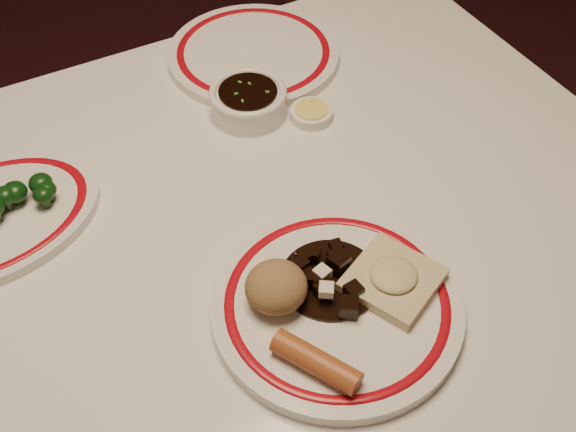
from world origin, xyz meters
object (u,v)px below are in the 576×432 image
Objects in this scene: spring_roll at (316,362)px; rice_mound at (276,287)px; main_plate at (337,305)px; dining_table at (231,281)px; stirfry_heap at (329,277)px; soy_bowl at (248,102)px; fried_wonton at (393,279)px.

rice_mound is at bearing 58.63° from spring_roll.
rice_mound is (-0.06, 0.04, 0.03)m from main_plate.
dining_table is 16.55× the size of rice_mound.
stirfry_heap reaches higher than soy_bowl.
main_plate is at bearing -30.19° from rice_mound.
spring_roll is at bearing -107.24° from soy_bowl.
main_plate is at bearing -101.32° from stirfry_heap.
spring_roll is at bearing -158.01° from fried_wonton.
rice_mound is 0.36m from soy_bowl.
dining_table is 9.19× the size of fried_wonton.
rice_mound is at bearing -111.20° from soy_bowl.
main_plate is 3.37× the size of spring_roll.
dining_table is 10.50× the size of soy_bowl.
soy_bowl is (0.07, 0.37, 0.01)m from main_plate.
rice_mound is at bearing 175.45° from stirfry_heap.
main_plate is 0.04m from stirfry_heap.
soy_bowl reaches higher than main_plate.
stirfry_heap is at bearing 78.68° from main_plate.
spring_roll is (-0.00, -0.10, -0.01)m from rice_mound.
fried_wonton is 1.04× the size of stirfry_heap.
main_plate is 3.02× the size of soy_bowl.
stirfry_heap reaches higher than dining_table.
stirfry_heap is (0.07, 0.09, -0.00)m from spring_roll.
rice_mound is 0.63× the size of soy_bowl.
soy_bowl reaches higher than dining_table.
rice_mound is at bearing 149.81° from main_plate.
soy_bowl is at bearing 79.37° from main_plate.
main_plate is 0.08m from rice_mound.
dining_table is at bearing 61.29° from spring_roll.
dining_table is at bearing 118.21° from stirfry_heap.
soy_bowl is (0.14, 0.21, 0.11)m from dining_table.
dining_table is 0.19m from rice_mound.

